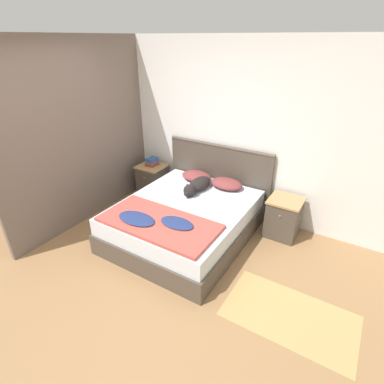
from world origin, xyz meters
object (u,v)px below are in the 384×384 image
Objects in this scene: bed at (185,221)px; pillow_left at (196,176)px; nightstand_left at (153,180)px; book_stack at (152,162)px; dog at (197,185)px; pillow_right at (227,184)px; nightstand_right at (283,217)px.

pillow_left is (-0.26, 0.74, 0.33)m from bed.
pillow_left reaches higher than nightstand_left.
pillow_left is 2.06× the size of book_stack.
book_stack is at bearing 163.21° from dog.
pillow_right is at bearing -0.17° from nightstand_left.
nightstand_right is 1.29m from dog.
book_stack is (-1.15, 0.77, 0.37)m from bed.
nightstand_right is 1.18× the size of pillow_right.
dog reaches higher than pillow_right.
pillow_left is 0.68× the size of dog.
bed is at bearing -33.84° from book_stack.
pillow_left is 0.52m from pillow_right.
pillow_left is (0.89, -0.00, 0.29)m from nightstand_left.
dog is (0.20, -0.30, 0.02)m from pillow_left.
nightstand_right is (1.15, 0.75, 0.03)m from bed.
book_stack is at bearing 93.13° from nightstand_left.
bed is at bearing -33.15° from nightstand_left.
book_stack reaches higher than nightstand_right.
bed is 2.77× the size of dog.
book_stack is (-2.30, 0.02, 0.34)m from nightstand_right.
nightstand_right is at bearing 0.00° from nightstand_left.
nightstand_right is at bearing 0.17° from pillow_left.
nightstand_right is 2.32m from book_stack.
bed is at bearing -146.85° from nightstand_right.
pillow_left is at bearing -1.61° from book_stack.
dog reaches higher than pillow_left.
book_stack is at bearing 146.16° from bed.
pillow_right is (0.52, 0.00, 0.00)m from pillow_left.
pillow_right is (0.26, 0.74, 0.33)m from bed.
dog is (1.08, -0.31, 0.31)m from nightstand_left.
dog is (-0.06, 0.44, 0.34)m from bed.
nightstand_left is 1.17m from dog.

